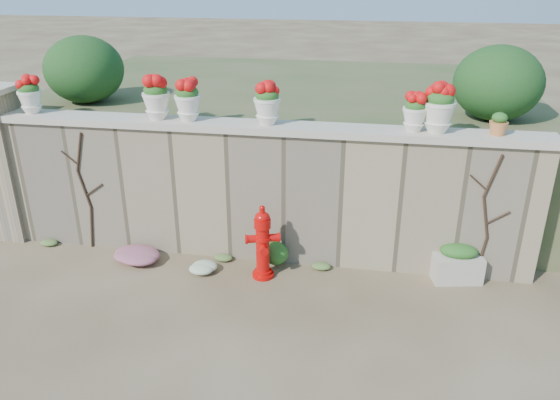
% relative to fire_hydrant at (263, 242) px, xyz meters
% --- Properties ---
extents(ground, '(80.00, 80.00, 0.00)m').
position_rel_fire_hydrant_xyz_m(ground, '(-0.19, -1.16, -0.56)').
color(ground, brown).
rests_on(ground, ground).
extents(stone_wall, '(8.00, 0.40, 2.00)m').
position_rel_fire_hydrant_xyz_m(stone_wall, '(-0.19, 0.64, 0.44)').
color(stone_wall, '#8C7C5D').
rests_on(stone_wall, ground).
extents(wall_cap, '(8.10, 0.52, 0.10)m').
position_rel_fire_hydrant_xyz_m(wall_cap, '(-0.19, 0.64, 1.49)').
color(wall_cap, beige).
rests_on(wall_cap, stone_wall).
extents(gate_pillar, '(0.72, 0.72, 2.48)m').
position_rel_fire_hydrant_xyz_m(gate_pillar, '(-4.34, 0.64, 0.70)').
color(gate_pillar, '#8C7C5D').
rests_on(gate_pillar, ground).
extents(raised_fill, '(9.00, 6.00, 2.00)m').
position_rel_fire_hydrant_xyz_m(raised_fill, '(-0.19, 3.84, 0.44)').
color(raised_fill, '#384C23').
rests_on(raised_fill, ground).
extents(back_shrub_left, '(1.30, 1.30, 1.10)m').
position_rel_fire_hydrant_xyz_m(back_shrub_left, '(-3.39, 1.84, 1.99)').
color(back_shrub_left, '#143814').
rests_on(back_shrub_left, raised_fill).
extents(back_shrub_right, '(1.30, 1.30, 1.10)m').
position_rel_fire_hydrant_xyz_m(back_shrub_right, '(3.21, 1.84, 1.99)').
color(back_shrub_right, '#143814').
rests_on(back_shrub_right, raised_fill).
extents(vine_left, '(0.60, 0.04, 1.91)m').
position_rel_fire_hydrant_xyz_m(vine_left, '(-2.86, 0.42, 0.43)').
color(vine_left, black).
rests_on(vine_left, ground).
extents(vine_right, '(0.60, 0.04, 1.91)m').
position_rel_fire_hydrant_xyz_m(vine_right, '(3.04, 0.42, 0.43)').
color(vine_right, black).
rests_on(vine_right, ground).
extents(fire_hydrant, '(0.48, 0.34, 1.11)m').
position_rel_fire_hydrant_xyz_m(fire_hydrant, '(0.00, 0.00, 0.00)').
color(fire_hydrant, '#C50907').
rests_on(fire_hydrant, ground).
extents(planter_box, '(0.74, 0.52, 0.56)m').
position_rel_fire_hydrant_xyz_m(planter_box, '(2.74, 0.39, -0.30)').
color(planter_box, beige).
rests_on(planter_box, ground).
extents(green_shrub, '(0.55, 0.50, 0.53)m').
position_rel_fire_hydrant_xyz_m(green_shrub, '(0.08, 0.28, -0.30)').
color(green_shrub, '#1E5119').
rests_on(green_shrub, ground).
extents(magenta_clump, '(0.97, 0.65, 0.26)m').
position_rel_fire_hydrant_xyz_m(magenta_clump, '(-1.82, 0.08, -0.43)').
color(magenta_clump, '#D1298B').
rests_on(magenta_clump, ground).
extents(white_flowers, '(0.49, 0.39, 0.18)m').
position_rel_fire_hydrant_xyz_m(white_flowers, '(-0.95, -0.05, -0.47)').
color(white_flowers, white).
rests_on(white_flowers, ground).
extents(urn_pot_0, '(0.35, 0.35, 0.55)m').
position_rel_fire_hydrant_xyz_m(urn_pot_0, '(-3.65, 0.64, 1.81)').
color(urn_pot_0, silver).
rests_on(urn_pot_0, wall_cap).
extents(urn_pot_1, '(0.39, 0.39, 0.62)m').
position_rel_fire_hydrant_xyz_m(urn_pot_1, '(-1.66, 0.64, 1.84)').
color(urn_pot_1, silver).
rests_on(urn_pot_1, wall_cap).
extents(urn_pot_2, '(0.38, 0.38, 0.59)m').
position_rel_fire_hydrant_xyz_m(urn_pot_2, '(-1.19, 0.64, 1.83)').
color(urn_pot_2, silver).
rests_on(urn_pot_2, wall_cap).
extents(urn_pot_3, '(0.38, 0.38, 0.60)m').
position_rel_fire_hydrant_xyz_m(urn_pot_3, '(-0.04, 0.64, 1.83)').
color(urn_pot_3, silver).
rests_on(urn_pot_3, wall_cap).
extents(urn_pot_4, '(0.33, 0.33, 0.51)m').
position_rel_fire_hydrant_xyz_m(urn_pot_4, '(1.96, 0.64, 1.79)').
color(urn_pot_4, silver).
rests_on(urn_pot_4, wall_cap).
extents(urn_pot_5, '(0.42, 0.42, 0.66)m').
position_rel_fire_hydrant_xyz_m(urn_pot_5, '(2.27, 0.64, 1.87)').
color(urn_pot_5, silver).
rests_on(urn_pot_5, wall_cap).
extents(terracotta_pot, '(0.24, 0.24, 0.29)m').
position_rel_fire_hydrant_xyz_m(terracotta_pot, '(3.05, 0.64, 1.67)').
color(terracotta_pot, '#C9753D').
rests_on(terracotta_pot, wall_cap).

